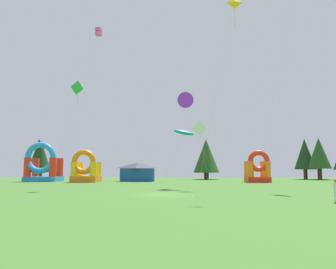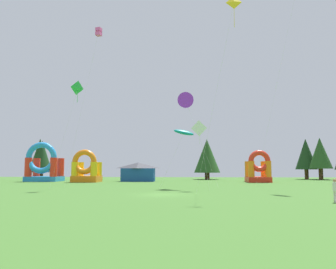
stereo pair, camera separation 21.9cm
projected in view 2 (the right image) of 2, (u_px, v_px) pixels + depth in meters
The scene contains 18 objects.
ground_plane at pixel (162, 195), 33.07m from camera, with size 120.00×120.00×0.00m, color #3D6B28.
kite_pink_box at pixel (99, 32), 45.98m from camera, with size 5.08×1.69×21.72m.
kite_white_diamond at pixel (199, 129), 40.41m from camera, with size 1.79×1.90×7.99m.
kite_purple_delta at pixel (185, 101), 46.49m from camera, with size 5.49×2.16×13.01m.
kite_green_diamond at pixel (78, 89), 42.05m from camera, with size 3.83×1.32×13.15m.
kite_teal_parafoil at pixel (184, 132), 42.53m from camera, with size 4.40×1.32×7.75m.
kite_yellow_diamond at pixel (234, 4), 31.31m from camera, with size 4.15×4.12×18.57m.
person_far_side at pixel (335, 188), 25.71m from camera, with size 0.38×0.38×1.81m.
inflatable_blue_arch at pixel (43, 167), 64.80m from camera, with size 6.30×4.83×7.52m.
inflatable_red_slide at pixel (258, 171), 61.06m from camera, with size 4.13×4.53×5.77m.
inflatable_orange_dome at pixel (86, 171), 61.73m from camera, with size 4.75×4.45×5.92m.
festival_tent at pixel (138, 172), 64.56m from camera, with size 6.25×3.13×3.61m.
tree_row_0 at pixel (40, 155), 79.37m from camera, with size 4.85×4.85×9.50m.
tree_row_1 at pixel (42, 154), 79.05m from camera, with size 4.16×4.16×8.97m.
tree_row_2 at pixel (207, 156), 75.30m from camera, with size 5.81×5.81×9.04m.
tree_row_3 at pixel (306, 154), 75.99m from camera, with size 4.74×4.74×9.18m.
tree_row_4 at pixel (320, 153), 73.54m from camera, with size 4.96×4.96×9.22m.
tree_row_5 at pixel (320, 154), 76.41m from camera, with size 4.25×4.25×9.04m.
Camera 2 is at (2.80, -33.37, 2.68)m, focal length 35.93 mm.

